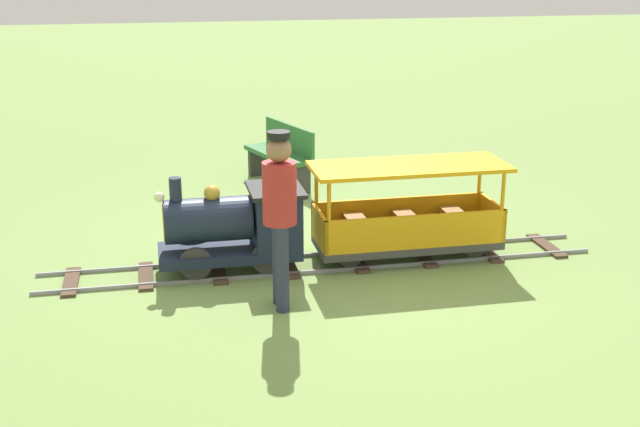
# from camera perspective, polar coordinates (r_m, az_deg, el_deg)

# --- Properties ---
(ground_plane) EXTENTS (60.00, 60.00, 0.00)m
(ground_plane) POSITION_cam_1_polar(r_m,az_deg,el_deg) (8.48, 0.28, -3.52)
(ground_plane) COLOR #75934C
(track) EXTENTS (0.71, 5.70, 0.04)m
(track) POSITION_cam_1_polar(r_m,az_deg,el_deg) (8.47, 0.17, -3.42)
(track) COLOR gray
(track) RESTS_ON ground_plane
(locomotive) EXTENTS (0.67, 1.45, 0.96)m
(locomotive) POSITION_cam_1_polar(r_m,az_deg,el_deg) (8.19, -5.74, -0.81)
(locomotive) COLOR #192338
(locomotive) RESTS_ON ground_plane
(passenger_car) EXTENTS (0.77, 2.00, 0.97)m
(passenger_car) POSITION_cam_1_polar(r_m,az_deg,el_deg) (8.56, 6.08, -0.41)
(passenger_car) COLOR #3F3F3F
(passenger_car) RESTS_ON ground_plane
(conductor_person) EXTENTS (0.30, 0.30, 1.62)m
(conductor_person) POSITION_cam_1_polar(r_m,az_deg,el_deg) (7.17, -2.81, 0.50)
(conductor_person) COLOR #282D47
(conductor_person) RESTS_ON ground_plane
(park_bench) EXTENTS (1.36, 0.81, 0.82)m
(park_bench) POSITION_cam_1_polar(r_m,az_deg,el_deg) (11.28, -2.70, 4.12)
(park_bench) COLOR #2D6B33
(park_bench) RESTS_ON ground_plane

